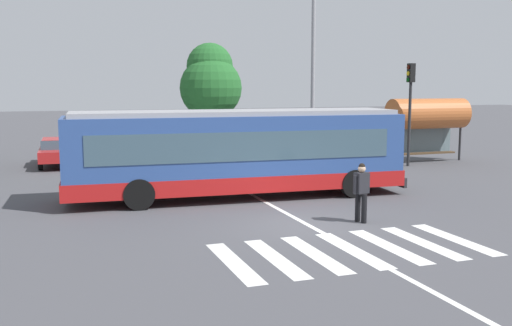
{
  "coord_description": "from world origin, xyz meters",
  "views": [
    {
      "loc": [
        -6.86,
        -14.77,
        3.93
      ],
      "look_at": [
        -0.29,
        3.67,
        1.3
      ],
      "focal_mm": 40.81,
      "sensor_mm": 36.0,
      "label": 1
    }
  ],
  "objects_px": {
    "twin_arm_street_lamp": "(313,48)",
    "parked_car_black": "(262,142)",
    "pedestrian_crossing_street": "(361,189)",
    "background_tree_right": "(211,82)",
    "parked_car_silver": "(164,146)",
    "bus_stop_shelter": "(428,115)",
    "city_transit_bus": "(237,153)",
    "parked_car_red": "(59,150)",
    "parked_car_teal": "(116,148)",
    "parked_car_white": "(212,144)",
    "traffic_light_far_corner": "(410,98)"
  },
  "relations": [
    {
      "from": "parked_car_teal",
      "to": "parked_car_silver",
      "type": "relative_size",
      "value": 1.0
    },
    {
      "from": "parked_car_white",
      "to": "bus_stop_shelter",
      "type": "relative_size",
      "value": 1.08
    },
    {
      "from": "parked_car_silver",
      "to": "parked_car_white",
      "type": "xyz_separation_m",
      "value": [
        2.6,
        -0.03,
        0.0
      ]
    },
    {
      "from": "bus_stop_shelter",
      "to": "parked_car_white",
      "type": "bearing_deg",
      "value": 153.09
    },
    {
      "from": "parked_car_red",
      "to": "background_tree_right",
      "type": "relative_size",
      "value": 0.7
    },
    {
      "from": "pedestrian_crossing_street",
      "to": "bus_stop_shelter",
      "type": "bearing_deg",
      "value": 47.09
    },
    {
      "from": "pedestrian_crossing_street",
      "to": "parked_car_black",
      "type": "distance_m",
      "value": 16.24
    },
    {
      "from": "twin_arm_street_lamp",
      "to": "traffic_light_far_corner",
      "type": "bearing_deg",
      "value": -24.21
    },
    {
      "from": "parked_car_black",
      "to": "bus_stop_shelter",
      "type": "distance_m",
      "value": 9.0
    },
    {
      "from": "parked_car_white",
      "to": "parked_car_silver",
      "type": "bearing_deg",
      "value": 179.41
    },
    {
      "from": "parked_car_red",
      "to": "bus_stop_shelter",
      "type": "height_order",
      "value": "bus_stop_shelter"
    },
    {
      "from": "traffic_light_far_corner",
      "to": "background_tree_right",
      "type": "height_order",
      "value": "background_tree_right"
    },
    {
      "from": "pedestrian_crossing_street",
      "to": "bus_stop_shelter",
      "type": "xyz_separation_m",
      "value": [
        9.89,
        10.64,
        1.45
      ]
    },
    {
      "from": "bus_stop_shelter",
      "to": "parked_car_black",
      "type": "bearing_deg",
      "value": 142.82
    },
    {
      "from": "twin_arm_street_lamp",
      "to": "pedestrian_crossing_street",
      "type": "bearing_deg",
      "value": -108.38
    },
    {
      "from": "city_transit_bus",
      "to": "traffic_light_far_corner",
      "type": "height_order",
      "value": "traffic_light_far_corner"
    },
    {
      "from": "traffic_light_far_corner",
      "to": "bus_stop_shelter",
      "type": "distance_m",
      "value": 2.26
    },
    {
      "from": "parked_car_red",
      "to": "bus_stop_shelter",
      "type": "bearing_deg",
      "value": -15.09
    },
    {
      "from": "pedestrian_crossing_street",
      "to": "twin_arm_street_lamp",
      "type": "xyz_separation_m",
      "value": [
        3.83,
        11.52,
        4.75
      ]
    },
    {
      "from": "parked_car_black",
      "to": "twin_arm_street_lamp",
      "type": "relative_size",
      "value": 0.49
    },
    {
      "from": "parked_car_silver",
      "to": "background_tree_right",
      "type": "bearing_deg",
      "value": 48.68
    },
    {
      "from": "parked_car_silver",
      "to": "twin_arm_street_lamp",
      "type": "xyz_separation_m",
      "value": [
        6.54,
        -4.23,
        4.96
      ]
    },
    {
      "from": "twin_arm_street_lamp",
      "to": "parked_car_black",
      "type": "bearing_deg",
      "value": 102.42
    },
    {
      "from": "parked_car_silver",
      "to": "parked_car_white",
      "type": "relative_size",
      "value": 0.99
    },
    {
      "from": "traffic_light_far_corner",
      "to": "bus_stop_shelter",
      "type": "relative_size",
      "value": 1.17
    },
    {
      "from": "pedestrian_crossing_street",
      "to": "parked_car_white",
      "type": "bearing_deg",
      "value": 90.42
    },
    {
      "from": "parked_car_white",
      "to": "parked_car_black",
      "type": "relative_size",
      "value": 1.0
    },
    {
      "from": "parked_car_black",
      "to": "pedestrian_crossing_street",
      "type": "bearing_deg",
      "value": -100.08
    },
    {
      "from": "pedestrian_crossing_street",
      "to": "traffic_light_far_corner",
      "type": "distance_m",
      "value": 12.77
    },
    {
      "from": "pedestrian_crossing_street",
      "to": "background_tree_right",
      "type": "bearing_deg",
      "value": 87.25
    },
    {
      "from": "city_transit_bus",
      "to": "twin_arm_street_lamp",
      "type": "xyz_separation_m",
      "value": [
        6.03,
        6.74,
        4.13
      ]
    },
    {
      "from": "background_tree_right",
      "to": "city_transit_bus",
      "type": "bearing_deg",
      "value": -101.81
    },
    {
      "from": "twin_arm_street_lamp",
      "to": "parked_car_silver",
      "type": "bearing_deg",
      "value": 147.1
    },
    {
      "from": "city_transit_bus",
      "to": "parked_car_black",
      "type": "relative_size",
      "value": 2.61
    },
    {
      "from": "parked_car_white",
      "to": "traffic_light_far_corner",
      "type": "xyz_separation_m",
      "value": [
        8.21,
        -6.12,
        2.55
      ]
    },
    {
      "from": "parked_car_red",
      "to": "traffic_light_far_corner",
      "type": "xyz_separation_m",
      "value": [
        16.05,
        -5.86,
        2.55
      ]
    },
    {
      "from": "parked_car_silver",
      "to": "parked_car_black",
      "type": "distance_m",
      "value": 5.56
    },
    {
      "from": "twin_arm_street_lamp",
      "to": "parked_car_teal",
      "type": "bearing_deg",
      "value": 156.87
    },
    {
      "from": "parked_car_red",
      "to": "parked_car_teal",
      "type": "bearing_deg",
      "value": -1.28
    },
    {
      "from": "city_transit_bus",
      "to": "background_tree_right",
      "type": "bearing_deg",
      "value": 78.19
    },
    {
      "from": "city_transit_bus",
      "to": "parked_car_white",
      "type": "distance_m",
      "value": 11.17
    },
    {
      "from": "parked_car_red",
      "to": "traffic_light_far_corner",
      "type": "height_order",
      "value": "traffic_light_far_corner"
    },
    {
      "from": "pedestrian_crossing_street",
      "to": "background_tree_right",
      "type": "relative_size",
      "value": 0.27
    },
    {
      "from": "parked_car_red",
      "to": "twin_arm_street_lamp",
      "type": "xyz_separation_m",
      "value": [
        11.78,
        -3.93,
        4.96
      ]
    },
    {
      "from": "pedestrian_crossing_street",
      "to": "background_tree_right",
      "type": "distance_m",
      "value": 20.2
    },
    {
      "from": "traffic_light_far_corner",
      "to": "parked_car_white",
      "type": "bearing_deg",
      "value": 143.29
    },
    {
      "from": "parked_car_teal",
      "to": "background_tree_right",
      "type": "height_order",
      "value": "background_tree_right"
    },
    {
      "from": "pedestrian_crossing_street",
      "to": "parked_car_silver",
      "type": "distance_m",
      "value": 15.98
    },
    {
      "from": "parked_car_white",
      "to": "twin_arm_street_lamp",
      "type": "relative_size",
      "value": 0.49
    },
    {
      "from": "city_transit_bus",
      "to": "parked_car_red",
      "type": "height_order",
      "value": "city_transit_bus"
    }
  ]
}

